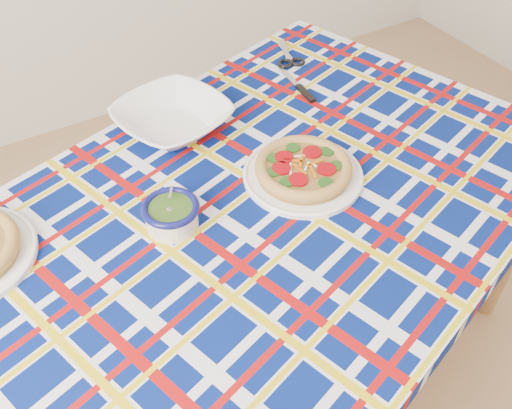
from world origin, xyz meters
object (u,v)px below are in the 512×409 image
serving_bowl (173,119)px  dining_table (254,232)px  main_focaccia_plate (303,168)px  pesto_bowl (171,213)px

serving_bowl → dining_table: bearing=-85.1°
main_focaccia_plate → serving_bowl: 0.38m
main_focaccia_plate → pesto_bowl: pesto_bowl is taller
dining_table → main_focaccia_plate: bearing=-5.4°
pesto_bowl → main_focaccia_plate: bearing=-2.3°
pesto_bowl → dining_table: bearing=-14.9°
dining_table → serving_bowl: size_ratio=6.31×
main_focaccia_plate → pesto_bowl: 0.33m
dining_table → pesto_bowl: (-0.18, 0.05, 0.11)m
dining_table → pesto_bowl: size_ratio=14.17×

